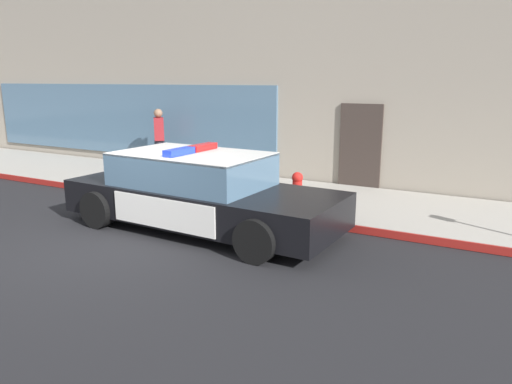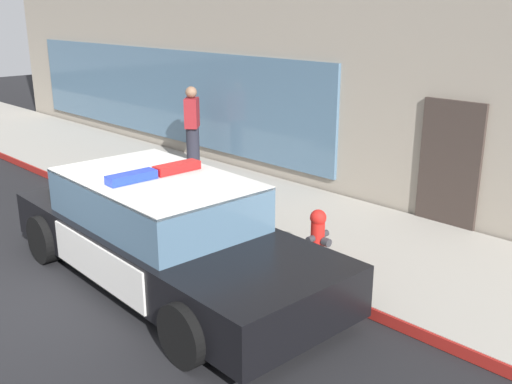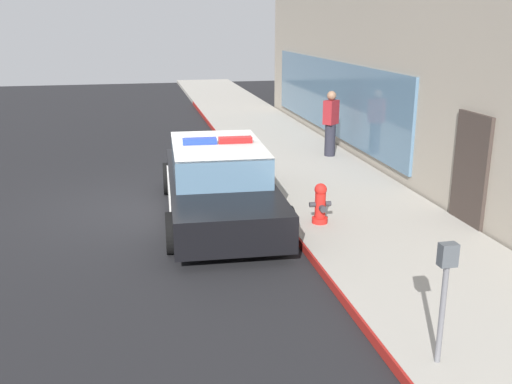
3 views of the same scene
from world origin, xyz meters
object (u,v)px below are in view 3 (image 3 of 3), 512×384
Objects in this scene: pedestrian_on_sidewalk at (331,123)px; parking_meter at (445,281)px; police_cruiser at (219,181)px; fire_hydrant at (320,204)px.

parking_meter is at bearing -53.03° from pedestrian_on_sidewalk.
parking_meter is at bearing 17.26° from police_cruiser.
police_cruiser is at bearing -126.85° from fire_hydrant.
pedestrian_on_sidewalk is at bearing 159.31° from fire_hydrant.
police_cruiser reaches higher than parking_meter.
pedestrian_on_sidewalk reaches higher than fire_hydrant.
fire_hydrant is at bearing -61.60° from pedestrian_on_sidewalk.
police_cruiser is at bearing -83.71° from pedestrian_on_sidewalk.
parking_meter reaches higher than fire_hydrant.
police_cruiser is 5.19m from pedestrian_on_sidewalk.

